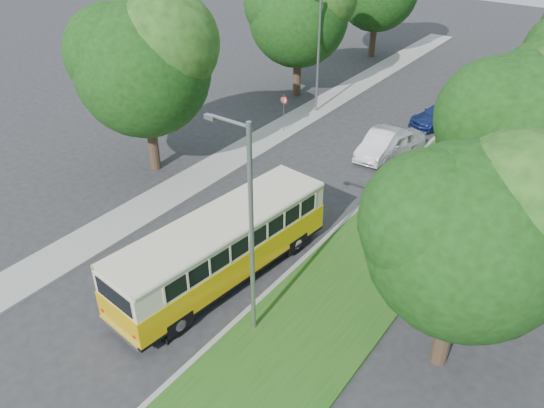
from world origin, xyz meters
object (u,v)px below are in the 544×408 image
Objects in this scene: car_blue at (440,115)px; car_grey at (465,94)px; car_silver at (394,143)px; lamppost_far at (317,52)px; vintage_bus at (223,249)px; car_white at (380,144)px; lamppost_near at (249,228)px.

car_grey is at bearing 110.55° from car_blue.
car_blue is at bearing 102.45° from car_silver.
lamppost_far is 1.57× the size of car_grey.
car_grey is (0.07, 4.65, 0.03)m from car_blue.
vintage_bus is (6.29, -16.93, -2.66)m from lamppost_far.
car_silver is 0.95× the size of car_white.
lamppost_near reaches higher than car_blue.
lamppost_near is at bearing -84.42° from car_white.
lamppost_near is 16.27m from car_silver.
car_grey is at bearing 104.61° from car_silver.
vintage_bus reaches higher than car_blue.
lamppost_far reaches higher than car_white.
lamppost_near is 21.76m from car_blue.
car_blue is (1.33, 19.83, -0.82)m from vintage_bus.
car_silver is 0.85× the size of car_grey.
lamppost_near is 15.81m from car_white.
lamppost_near is at bearing -24.72° from vintage_bus.
car_white reaches higher than car_blue.
lamppost_far is 8.02m from car_white.
lamppost_far reaches higher than car_grey.
lamppost_far is 8.87m from car_blue.
car_blue is 4.65m from car_grey.
car_white is at bearing -27.17° from lamppost_far.
car_blue is (7.63, 2.90, -3.48)m from lamppost_far.
car_silver is (7.06, -2.76, -3.42)m from lamppost_far.
lamppost_near is 0.82× the size of vintage_bus.
lamppost_far is 11.32m from car_grey.
lamppost_far reaches higher than car_blue.
car_silver is 5.69m from car_blue.
lamppost_far is at bearing -137.75° from car_blue.
lamppost_near reaches higher than car_white.
vintage_bus is (-2.61, 1.57, -2.92)m from lamppost_near.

